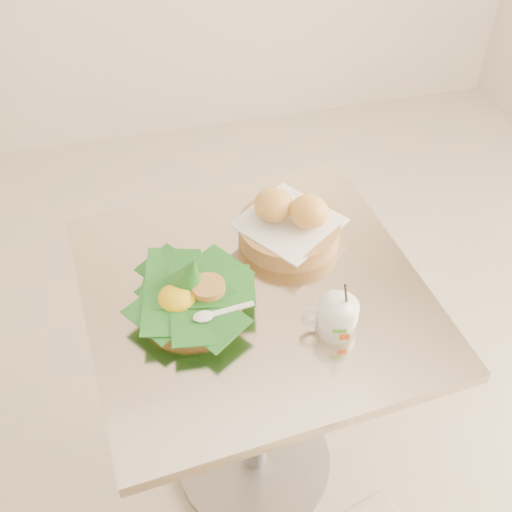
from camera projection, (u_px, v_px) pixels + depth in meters
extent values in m
plane|color=#C3B49D|center=(212.00, 477.00, 1.84)|extent=(3.60, 3.60, 0.00)
cylinder|color=gray|center=(254.00, 460.00, 1.87)|extent=(0.44, 0.44, 0.03)
cylinder|color=gray|center=(254.00, 390.00, 1.62)|extent=(0.07, 0.07, 0.69)
cube|color=beige|center=(254.00, 293.00, 1.36)|extent=(0.75, 0.75, 0.03)
cylinder|color=tan|center=(191.00, 298.00, 1.31)|extent=(0.21, 0.21, 0.03)
cone|color=#1C601B|center=(190.00, 273.00, 1.27)|extent=(0.13, 0.12, 0.11)
ellipsoid|color=yellow|center=(177.00, 298.00, 1.28)|extent=(0.08, 0.08, 0.04)
cylinder|color=#CC9347|center=(208.00, 288.00, 1.29)|extent=(0.07, 0.07, 0.02)
cylinder|color=tan|center=(289.00, 230.00, 1.45)|extent=(0.23, 0.23, 0.05)
cube|color=white|center=(289.00, 222.00, 1.43)|extent=(0.27, 0.27, 0.01)
ellipsoid|color=orange|center=(274.00, 205.00, 1.42)|extent=(0.09, 0.09, 0.07)
ellipsoid|color=orange|center=(309.00, 212.00, 1.40)|extent=(0.09, 0.09, 0.07)
cylinder|color=white|center=(337.00, 317.00, 1.25)|extent=(0.08, 0.08, 0.07)
torus|color=white|center=(313.00, 317.00, 1.25)|extent=(0.05, 0.02, 0.05)
cylinder|color=#4E2D16|center=(338.00, 306.00, 1.23)|extent=(0.07, 0.07, 0.01)
cylinder|color=black|center=(346.00, 297.00, 1.22)|extent=(0.03, 0.03, 0.10)
cube|color=green|center=(340.00, 331.00, 1.21)|extent=(0.03, 0.01, 0.01)
cube|color=orange|center=(345.00, 337.00, 1.23)|extent=(0.02, 0.01, 0.02)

